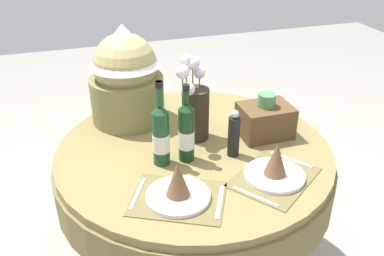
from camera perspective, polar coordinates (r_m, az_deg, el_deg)
The scene contains 9 objects.
dining_table at distance 1.95m, azimuth 0.27°, elevation -5.90°, with size 1.24×1.24×0.76m.
place_setting_left at distance 1.55m, azimuth -1.91°, elevation -8.15°, with size 0.42×0.39×0.16m.
place_setting_right at distance 1.69m, azimuth 11.19°, elevation -5.32°, with size 0.43×0.41×0.16m.
flower_vase at distance 1.88m, azimuth 0.32°, elevation 3.00°, with size 0.16×0.18×0.40m.
wine_bottle_left at distance 1.73m, azimuth -0.76°, elevation -0.53°, with size 0.07×0.07×0.34m.
wine_bottle_rear at distance 1.70m, azimuth -4.24°, elevation -0.88°, with size 0.07×0.07×0.37m.
pepper_mill at distance 1.78m, azimuth 5.68°, elevation -0.91°, with size 0.05×0.05×0.21m.
gift_tub_back_left at distance 2.04m, azimuth -8.98°, elevation 7.51°, with size 0.36×0.36×0.48m.
woven_basket_side_right at distance 1.96m, azimuth 9.86°, elevation 1.16°, with size 0.23×0.18×0.21m.
Camera 1 is at (-0.49, -1.53, 1.74)m, focal length 39.42 mm.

